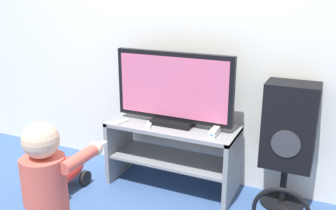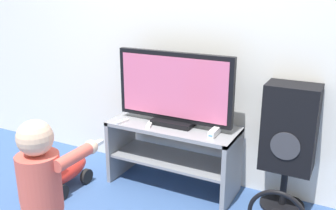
{
  "view_description": "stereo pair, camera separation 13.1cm",
  "coord_description": "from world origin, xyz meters",
  "px_view_note": "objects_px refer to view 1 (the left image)",
  "views": [
    {
      "loc": [
        1.17,
        -2.41,
        1.64
      ],
      "look_at": [
        0.0,
        0.13,
        0.75
      ],
      "focal_mm": 40.0,
      "sensor_mm": 36.0,
      "label": 1
    },
    {
      "loc": [
        1.29,
        -2.35,
        1.64
      ],
      "look_at": [
        0.0,
        0.13,
        0.75
      ],
      "focal_mm": 40.0,
      "sensor_mm": 36.0,
      "label": 2
    }
  ],
  "objects_px": {
    "child": "(48,186)",
    "remote_secondary": "(149,125)",
    "television": "(173,90)",
    "remote_primary": "(121,122)",
    "ride_on_toy": "(59,173)",
    "game_console": "(215,131)",
    "speaker_tower": "(289,129)"
  },
  "relations": [
    {
      "from": "child",
      "to": "remote_secondary",
      "type": "bearing_deg",
      "value": 85.85
    },
    {
      "from": "television",
      "to": "remote_primary",
      "type": "distance_m",
      "value": 0.51
    },
    {
      "from": "child",
      "to": "ride_on_toy",
      "type": "bearing_deg",
      "value": 128.85
    },
    {
      "from": "television",
      "to": "game_console",
      "type": "distance_m",
      "value": 0.47
    },
    {
      "from": "game_console",
      "to": "remote_secondary",
      "type": "xyz_separation_m",
      "value": [
        -0.54,
        -0.06,
        -0.01
      ]
    },
    {
      "from": "game_console",
      "to": "ride_on_toy",
      "type": "bearing_deg",
      "value": -160.92
    },
    {
      "from": "child",
      "to": "ride_on_toy",
      "type": "distance_m",
      "value": 1.02
    },
    {
      "from": "remote_primary",
      "to": "ride_on_toy",
      "type": "height_order",
      "value": "remote_primary"
    },
    {
      "from": "television",
      "to": "child",
      "type": "relative_size",
      "value": 1.05
    },
    {
      "from": "ride_on_toy",
      "to": "child",
      "type": "bearing_deg",
      "value": -51.15
    },
    {
      "from": "remote_secondary",
      "to": "child",
      "type": "distance_m",
      "value": 1.1
    },
    {
      "from": "child",
      "to": "speaker_tower",
      "type": "bearing_deg",
      "value": 49.08
    },
    {
      "from": "ride_on_toy",
      "to": "speaker_tower",
      "type": "bearing_deg",
      "value": 18.69
    },
    {
      "from": "child",
      "to": "remote_primary",
      "type": "bearing_deg",
      "value": 98.54
    },
    {
      "from": "television",
      "to": "remote_secondary",
      "type": "relative_size",
      "value": 7.4
    },
    {
      "from": "game_console",
      "to": "television",
      "type": "bearing_deg",
      "value": 169.65
    },
    {
      "from": "game_console",
      "to": "ride_on_toy",
      "type": "xyz_separation_m",
      "value": [
        -1.21,
        -0.42,
        -0.42
      ]
    },
    {
      "from": "ride_on_toy",
      "to": "remote_secondary",
      "type": "bearing_deg",
      "value": 28.5
    },
    {
      "from": "remote_primary",
      "to": "speaker_tower",
      "type": "distance_m",
      "value": 1.33
    },
    {
      "from": "remote_primary",
      "to": "child",
      "type": "bearing_deg",
      "value": -81.46
    },
    {
      "from": "remote_primary",
      "to": "remote_secondary",
      "type": "height_order",
      "value": "same"
    },
    {
      "from": "remote_secondary",
      "to": "television",
      "type": "bearing_deg",
      "value": 38.22
    },
    {
      "from": "speaker_tower",
      "to": "ride_on_toy",
      "type": "relative_size",
      "value": 1.75
    },
    {
      "from": "remote_primary",
      "to": "ride_on_toy",
      "type": "bearing_deg",
      "value": -143.26
    },
    {
      "from": "television",
      "to": "remote_primary",
      "type": "xyz_separation_m",
      "value": [
        -0.4,
        -0.17,
        -0.28
      ]
    },
    {
      "from": "game_console",
      "to": "remote_primary",
      "type": "height_order",
      "value": "game_console"
    },
    {
      "from": "remote_primary",
      "to": "child",
      "type": "distance_m",
      "value": 1.06
    },
    {
      "from": "game_console",
      "to": "remote_primary",
      "type": "distance_m",
      "value": 0.78
    },
    {
      "from": "remote_secondary",
      "to": "ride_on_toy",
      "type": "relative_size",
      "value": 0.24
    },
    {
      "from": "child",
      "to": "speaker_tower",
      "type": "height_order",
      "value": "speaker_tower"
    },
    {
      "from": "television",
      "to": "remote_secondary",
      "type": "xyz_separation_m",
      "value": [
        -0.16,
        -0.13,
        -0.28
      ]
    },
    {
      "from": "remote_primary",
      "to": "speaker_tower",
      "type": "relative_size",
      "value": 0.14
    }
  ]
}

